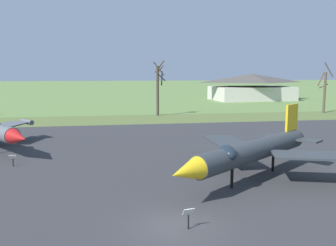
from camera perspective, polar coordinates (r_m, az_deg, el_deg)
ground_plane at (r=19.54m, az=1.12°, el=-16.01°), size 600.00×600.00×0.00m
asphalt_apron at (r=32.42m, az=-3.38°, el=-6.11°), size 103.02×45.77×0.05m
grass_verge_strip at (r=60.75m, az=-6.30°, el=0.54°), size 163.02×12.00×0.06m
jet_fighter_front_right at (r=27.11m, az=13.01°, el=-4.28°), size 14.50×13.05×5.24m
info_placard_front_right at (r=18.95m, az=3.23°, el=-14.40°), size 0.61×0.36×1.16m
info_placard_rear_center at (r=33.34m, az=-23.20°, el=-5.25°), size 0.64×0.33×1.02m
bare_tree_right_of_center at (r=65.51m, az=-1.56°, el=5.64°), size 2.36×2.75×9.93m
bare_tree_far_right at (r=76.06m, az=23.40°, el=4.83°), size 2.36×2.38×9.72m
visitor_building at (r=105.13m, az=13.00°, el=5.52°), size 23.33×15.38×7.30m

